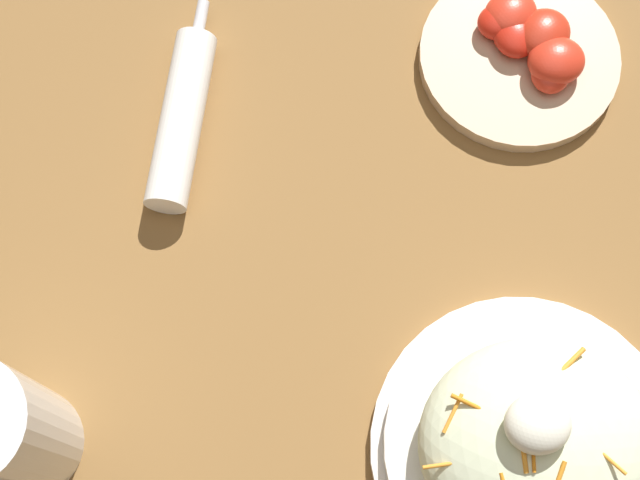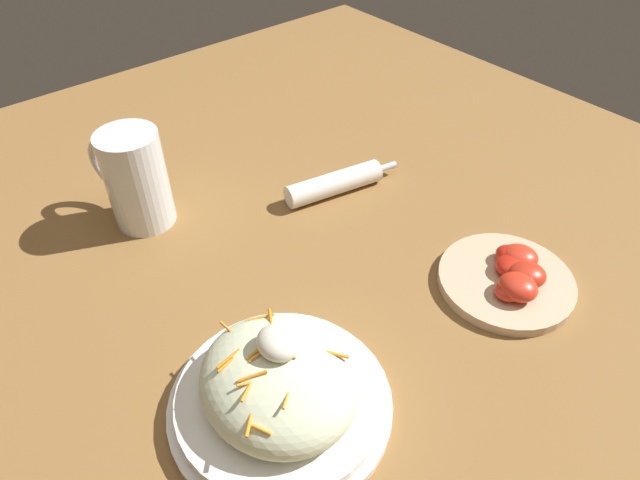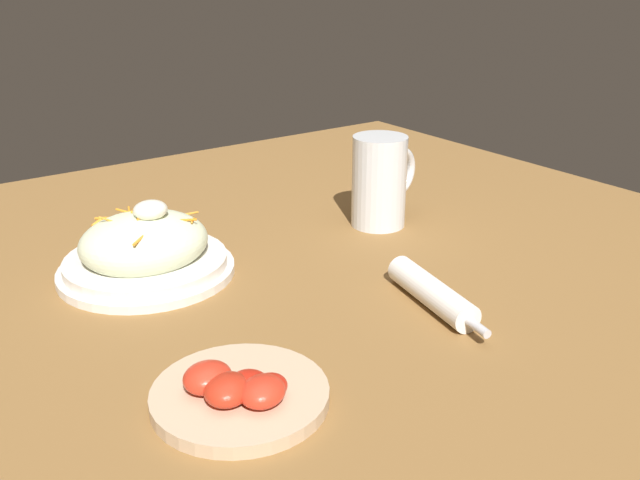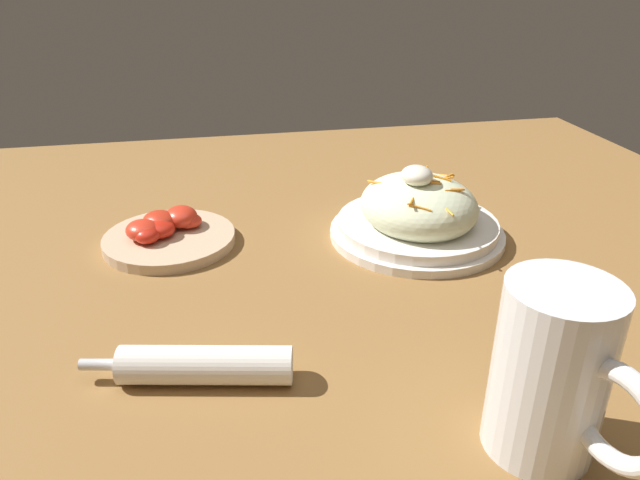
{
  "view_description": "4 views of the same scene",
  "coord_description": "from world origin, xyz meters",
  "px_view_note": "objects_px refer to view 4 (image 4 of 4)",
  "views": [
    {
      "loc": [
        -0.0,
        -0.22,
        0.72
      ],
      "look_at": [
        0.02,
        0.0,
        0.05
      ],
      "focal_mm": 51.65,
      "sensor_mm": 36.0,
      "label": 1
    },
    {
      "loc": [
        0.44,
        -0.34,
        0.53
      ],
      "look_at": [
        0.03,
        0.01,
        0.05
      ],
      "focal_mm": 31.1,
      "sensor_mm": 36.0,
      "label": 2
    },
    {
      "loc": [
        0.49,
        0.69,
        0.41
      ],
      "look_at": [
        0.01,
        0.03,
        0.08
      ],
      "focal_mm": 39.79,
      "sensor_mm": 36.0,
      "label": 3
    },
    {
      "loc": [
        -0.53,
        0.12,
        0.36
      ],
      "look_at": [
        0.01,
        0.01,
        0.09
      ],
      "focal_mm": 33.16,
      "sensor_mm": 36.0,
      "label": 4
    }
  ],
  "objects_px": {
    "salad_plate": "(418,214)",
    "beer_mug": "(552,377)",
    "tomato_plate": "(167,234)",
    "napkin_roll": "(204,365)"
  },
  "relations": [
    {
      "from": "beer_mug",
      "to": "salad_plate",
      "type": "bearing_deg",
      "value": -5.24
    },
    {
      "from": "napkin_roll",
      "to": "tomato_plate",
      "type": "relative_size",
      "value": 1.11
    },
    {
      "from": "salad_plate",
      "to": "tomato_plate",
      "type": "bearing_deg",
      "value": 81.88
    },
    {
      "from": "salad_plate",
      "to": "napkin_roll",
      "type": "distance_m",
      "value": 0.39
    },
    {
      "from": "salad_plate",
      "to": "tomato_plate",
      "type": "relative_size",
      "value": 1.36
    },
    {
      "from": "salad_plate",
      "to": "beer_mug",
      "type": "distance_m",
      "value": 0.39
    },
    {
      "from": "salad_plate",
      "to": "napkin_roll",
      "type": "relative_size",
      "value": 1.23
    },
    {
      "from": "tomato_plate",
      "to": "napkin_roll",
      "type": "bearing_deg",
      "value": -172.11
    },
    {
      "from": "salad_plate",
      "to": "napkin_roll",
      "type": "bearing_deg",
      "value": 130.32
    },
    {
      "from": "beer_mug",
      "to": "tomato_plate",
      "type": "distance_m",
      "value": 0.53
    }
  ]
}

